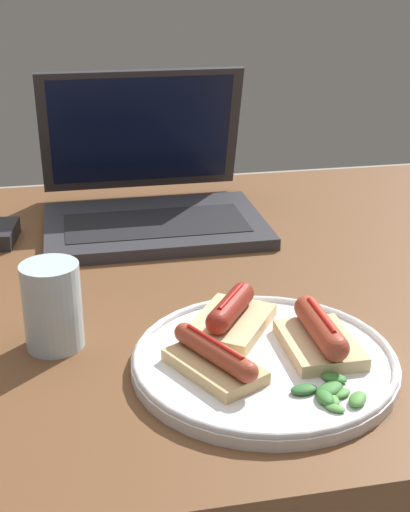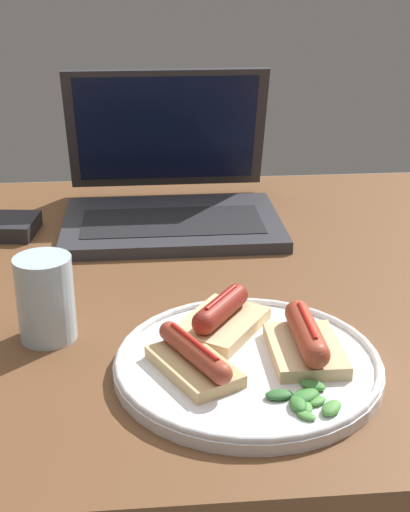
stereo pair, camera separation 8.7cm
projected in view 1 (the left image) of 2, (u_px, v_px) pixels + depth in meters
desk at (194, 335)px, 1.01m from camera, size 1.23×0.89×0.77m
laptop at (151, 197)px, 1.14m from camera, size 0.34×0.31×0.23m
plate at (264, 360)px, 0.75m from camera, size 0.28×0.28×0.02m
sausage_toast_left at (230, 316)px, 0.80m from camera, size 0.12×0.13×0.04m
sausage_toast_middle at (214, 359)px, 0.71m from camera, size 0.10×0.12×0.04m
sausage_toast_right at (320, 335)px, 0.75m from camera, size 0.07×0.12×0.04m
salad_pile at (331, 393)px, 0.68m from camera, size 0.07×0.07×0.01m
drinking_glass at (52, 306)px, 0.77m from camera, size 0.06×0.06×0.10m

